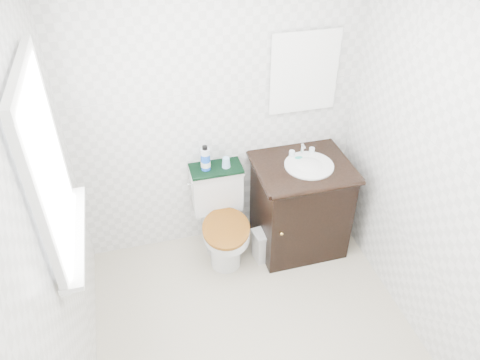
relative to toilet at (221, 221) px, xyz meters
name	(u,v)px	position (x,y,z in m)	size (l,w,h in m)	color
floor	(260,346)	(0.05, -0.97, -0.34)	(2.40, 2.40, 0.00)	#BBB596
wall_back	(218,112)	(0.05, 0.23, 0.86)	(2.40, 2.40, 0.00)	silver
wall_left	(52,253)	(-1.05, -0.97, 0.86)	(2.40, 2.40, 0.00)	silver
wall_right	(445,184)	(1.15, -0.97, 0.86)	(2.40, 2.40, 0.00)	silver
window	(44,166)	(-1.02, -0.72, 1.21)	(0.02, 0.70, 0.90)	white
mirror	(304,72)	(0.70, 0.21, 1.11)	(0.50, 0.02, 0.60)	silver
toilet	(221,221)	(0.00, 0.00, 0.00)	(0.43, 0.64, 0.76)	silver
vanity	(300,203)	(0.65, -0.07, 0.10)	(0.73, 0.62, 0.92)	black
trash_bin	(265,244)	(0.33, -0.17, -0.19)	(0.22, 0.19, 0.29)	silver
towel	(216,168)	(0.00, 0.12, 0.43)	(0.40, 0.22, 0.02)	black
mouthwash_bottle	(205,159)	(-0.08, 0.12, 0.54)	(0.07, 0.07, 0.21)	blue
cup	(226,162)	(0.08, 0.11, 0.48)	(0.07, 0.07, 0.08)	#82B5D5
soap_bar	(299,158)	(0.64, 0.02, 0.49)	(0.07, 0.05, 0.02)	#1B8373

